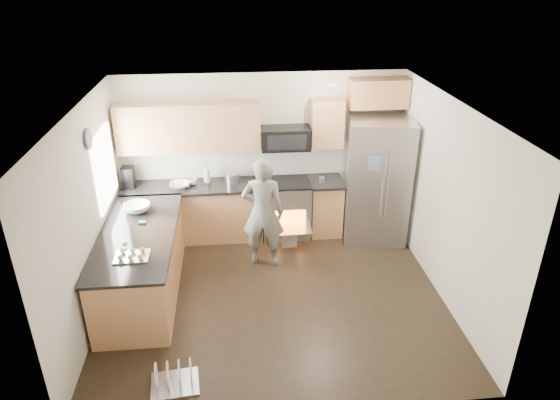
{
  "coord_description": "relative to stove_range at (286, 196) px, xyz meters",
  "views": [
    {
      "loc": [
        -0.46,
        -5.55,
        4.11
      ],
      "look_at": [
        0.14,
        0.5,
        1.19
      ],
      "focal_mm": 32.0,
      "sensor_mm": 36.0,
      "label": 1
    }
  ],
  "objects": [
    {
      "name": "room_shell",
      "position": [
        -0.39,
        -1.68,
        1.0
      ],
      "size": [
        4.54,
        4.04,
        2.62
      ],
      "color": "silver",
      "rests_on": "ground"
    },
    {
      "name": "ground",
      "position": [
        -0.35,
        -1.69,
        -0.68
      ],
      "size": [
        4.5,
        4.5,
        0.0
      ],
      "primitive_type": "plane",
      "color": "black",
      "rests_on": "ground"
    },
    {
      "name": "back_cabinet_run",
      "position": [
        -0.94,
        0.05,
        0.29
      ],
      "size": [
        4.45,
        0.64,
        2.5
      ],
      "color": "#B77949",
      "rests_on": "ground"
    },
    {
      "name": "person",
      "position": [
        -0.43,
        -0.87,
        0.16
      ],
      "size": [
        0.67,
        0.5,
        1.68
      ],
      "primitive_type": "imported",
      "rotation": [
        0.0,
        0.0,
        2.97
      ],
      "color": "gray",
      "rests_on": "ground"
    },
    {
      "name": "peninsula",
      "position": [
        -2.1,
        -1.44,
        -0.21
      ],
      "size": [
        0.96,
        2.36,
        1.04
      ],
      "color": "#B77949",
      "rests_on": "ground"
    },
    {
      "name": "dish_rack",
      "position": [
        -1.54,
        -3.2,
        -0.59
      ],
      "size": [
        0.54,
        0.45,
        0.31
      ],
      "rotation": [
        0.0,
        0.0,
        0.1
      ],
      "color": "#B7B7BC",
      "rests_on": "ground"
    },
    {
      "name": "refrigerator",
      "position": [
        1.42,
        -0.24,
        0.31
      ],
      "size": [
        1.08,
        0.91,
        1.98
      ],
      "rotation": [
        0.0,
        0.0,
        -0.17
      ],
      "color": "#B7B7BC",
      "rests_on": "ground"
    },
    {
      "name": "stove_range",
      "position": [
        0.0,
        0.0,
        0.0
      ],
      "size": [
        0.76,
        0.97,
        1.79
      ],
      "color": "#B7B7BC",
      "rests_on": "ground"
    }
  ]
}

